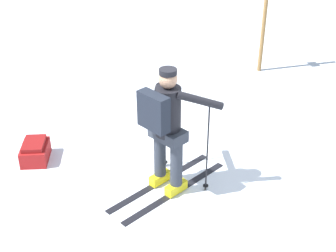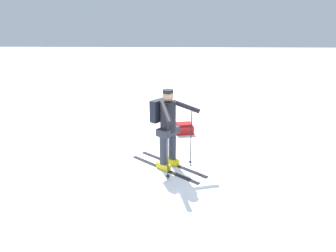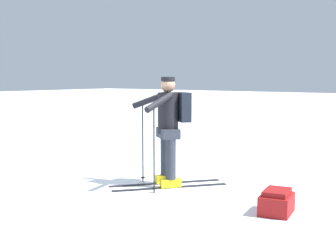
# 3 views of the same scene
# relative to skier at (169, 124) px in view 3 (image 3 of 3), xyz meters

# --- Properties ---
(ground_plane) EXTENTS (80.00, 80.00, 0.00)m
(ground_plane) POSITION_rel_skier_xyz_m (0.31, 0.18, -0.91)
(ground_plane) COLOR white
(skier) EXTENTS (1.34, 1.59, 1.61)m
(skier) POSITION_rel_skier_xyz_m (0.00, 0.00, 0.00)
(skier) COLOR black
(skier) RESTS_ON ground_plane
(dropped_backpack) EXTENTS (0.43, 0.54, 0.29)m
(dropped_backpack) POSITION_rel_skier_xyz_m (-1.86, 0.37, -0.78)
(dropped_backpack) COLOR maroon
(dropped_backpack) RESTS_ON ground_plane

